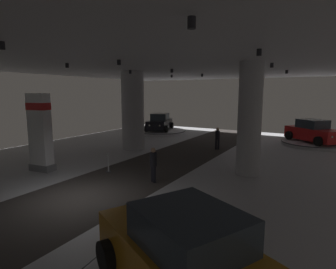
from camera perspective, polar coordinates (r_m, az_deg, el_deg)
The scene contains 13 objects.
ground at distance 11.39m, azimuth -18.08°, elevation -12.59°, with size 24.00×44.00×0.06m.
ceiling_with_spotlights at distance 10.75m, azimuth -19.54°, elevation 16.36°, with size 24.00×44.00×0.39m.
column_left at distance 19.63m, azimuth -7.34°, elevation 4.91°, with size 1.59×1.59×5.50m.
column_right at distance 13.83m, azimuth 16.65°, elevation 3.04°, with size 1.14×1.14×5.50m.
brand_sign_pylon at distance 15.45m, azimuth -25.14°, elevation 0.61°, with size 1.34×0.80×4.01m.
display_platform_deep_right at distance 23.80m, azimuth 27.92°, elevation -1.66°, with size 4.52×4.52×0.29m.
display_car_deep_right at distance 23.69m, azimuth 28.02°, elevation 0.48°, with size 4.32×4.15×1.71m.
display_car_near_right at distance 5.47m, azimuth 3.72°, elevation -24.21°, with size 4.56×3.59×1.71m.
display_platform_deep_left at distance 27.82m, azimuth -1.74°, elevation 0.68°, with size 5.23×5.23×0.25m.
display_car_deep_left at distance 27.74m, azimuth -1.73°, elevation 2.48°, with size 3.22×4.55×1.71m.
visitor_walking_near at distance 19.72m, azimuth 10.28°, elevation -0.54°, with size 0.32×0.32×1.59m.
visitor_walking_far at distance 12.41m, azimuth -3.08°, elevation -5.88°, with size 0.32×0.32×1.59m.
stanchion_a at distance 14.38m, azimuth -12.33°, elevation -6.24°, with size 0.28×0.28×1.01m.
Camera 1 is at (8.04, -6.97, 4.03)m, focal length 29.21 mm.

